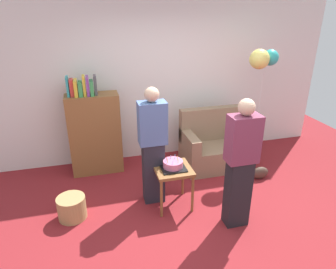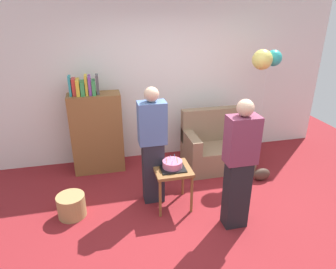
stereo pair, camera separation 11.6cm
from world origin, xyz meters
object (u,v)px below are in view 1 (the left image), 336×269
birthday_cake (173,165)px  handbag (260,173)px  wicker_basket (72,208)px  balloon_bunch (263,59)px  person_blowing_candles (153,146)px  couch (215,146)px  bookshelf (95,132)px  side_table (173,174)px  person_holding_cake (240,165)px

birthday_cake → handbag: 1.64m
wicker_basket → balloon_bunch: balloon_bunch is taller
person_blowing_candles → birthday_cake: bearing=-22.1°
couch → bookshelf: 2.00m
bookshelf → handbag: 2.70m
bookshelf → birthday_cake: bearing=-52.8°
side_table → balloon_bunch: balloon_bunch is taller
birthday_cake → wicker_basket: birthday_cake is taller
person_blowing_candles → balloon_bunch: bearing=37.2°
couch → balloon_bunch: balloon_bunch is taller
couch → balloon_bunch: bearing=-3.9°
birthday_cake → handbag: bearing=11.1°
birthday_cake → handbag: (1.52, 0.30, -0.53)m
bookshelf → wicker_basket: (-0.39, -1.17, -0.54)m
couch → handbag: 0.85m
couch → person_holding_cake: size_ratio=0.67×
handbag → person_holding_cake: bearing=-135.0°
bookshelf → person_holding_cake: size_ratio=0.98×
bookshelf → handbag: size_ratio=5.69×
person_blowing_candles → handbag: size_ratio=5.82×
couch → side_table: couch is taller
side_table → birthday_cake: 0.14m
handbag → person_blowing_candles: bearing=-176.3°
bookshelf → person_blowing_candles: size_ratio=0.98×
birthday_cake → person_blowing_candles: 0.36m
bookshelf → side_table: bookshelf is taller
side_table → balloon_bunch: 2.30m
bookshelf → side_table: size_ratio=2.77×
person_blowing_candles → balloon_bunch: (1.92, 0.69, 0.95)m
wicker_basket → handbag: (2.85, 0.23, -0.05)m
person_blowing_candles → balloon_bunch: balloon_bunch is taller
birthday_cake → bookshelf: bearing=127.2°
wicker_basket → birthday_cake: bearing=-3.0°
birthday_cake → person_holding_cake: bearing=-40.6°
side_table → person_blowing_candles: bearing=140.5°
couch → bookshelf: bookshelf is taller
person_blowing_candles → person_holding_cake: 1.16m
handbag → wicker_basket: bearing=-175.4°
balloon_bunch → birthday_cake: bearing=-152.7°
birthday_cake → person_blowing_candles: bearing=140.5°
handbag → couch: bearing=130.0°
person_holding_cake → handbag: size_ratio=5.82×
couch → side_table: 1.37m
side_table → person_blowing_candles: (-0.22, 0.18, 0.34)m
birthday_cake → wicker_basket: size_ratio=0.89×
side_table → balloon_bunch: size_ratio=0.30×
handbag → bookshelf: bearing=159.1°
birthday_cake → wicker_basket: (-1.33, 0.07, -0.48)m
couch → side_table: (-1.00, -0.92, 0.15)m
couch → person_blowing_candles: (-1.22, -0.74, 0.49)m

